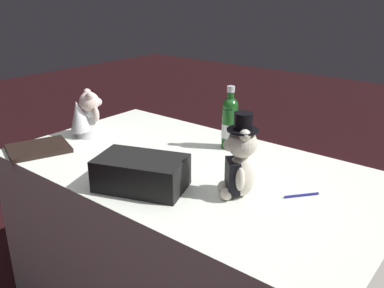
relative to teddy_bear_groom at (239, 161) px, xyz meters
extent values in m
cube|color=white|center=(0.29, -0.10, -0.53)|extent=(1.64, 0.92, 0.80)
ellipsoid|color=silver|center=(-0.01, 0.00, -0.06)|extent=(0.11, 0.10, 0.16)
cube|color=black|center=(0.02, 0.02, -0.06)|extent=(0.09, 0.09, 0.12)
sphere|color=silver|center=(-0.01, 0.00, 0.07)|extent=(0.11, 0.11, 0.11)
sphere|color=silver|center=(0.03, 0.03, 0.06)|extent=(0.04, 0.04, 0.04)
sphere|color=silver|center=(0.02, -0.03, 0.11)|extent=(0.04, 0.04, 0.04)
sphere|color=silver|center=(-0.03, 0.02, 0.11)|extent=(0.04, 0.04, 0.04)
ellipsoid|color=silver|center=(0.04, -0.04, -0.04)|extent=(0.03, 0.03, 0.09)
ellipsoid|color=silver|center=(-0.03, 0.04, -0.04)|extent=(0.03, 0.03, 0.09)
sphere|color=silver|center=(0.06, 0.01, -0.11)|extent=(0.04, 0.04, 0.04)
sphere|color=silver|center=(0.01, 0.05, -0.11)|extent=(0.04, 0.04, 0.04)
cylinder|color=black|center=(-0.01, 0.00, 0.12)|extent=(0.11, 0.11, 0.01)
cylinder|color=black|center=(-0.01, 0.00, 0.15)|extent=(0.07, 0.07, 0.06)
cone|color=white|center=(0.94, -0.08, -0.07)|extent=(0.16, 0.16, 0.13)
ellipsoid|color=white|center=(0.94, -0.08, -0.01)|extent=(0.07, 0.06, 0.06)
sphere|color=beige|center=(0.94, -0.08, 0.04)|extent=(0.10, 0.10, 0.10)
sphere|color=beige|center=(0.92, -0.12, 0.03)|extent=(0.04, 0.04, 0.04)
sphere|color=beige|center=(0.91, -0.07, 0.08)|extent=(0.04, 0.04, 0.04)
sphere|color=beige|center=(0.97, -0.10, 0.08)|extent=(0.04, 0.04, 0.04)
ellipsoid|color=beige|center=(0.89, -0.08, -0.02)|extent=(0.03, 0.03, 0.07)
ellipsoid|color=beige|center=(0.97, -0.12, -0.02)|extent=(0.03, 0.03, 0.07)
cone|color=white|center=(0.96, -0.03, -0.02)|extent=(0.17, 0.18, 0.16)
cylinder|color=#18511A|center=(0.30, -0.38, -0.04)|extent=(0.07, 0.07, 0.19)
sphere|color=#18511A|center=(0.30, -0.38, 0.07)|extent=(0.07, 0.07, 0.07)
cylinder|color=#18511A|center=(0.30, -0.38, 0.12)|extent=(0.03, 0.03, 0.08)
cylinder|color=silver|center=(0.30, -0.38, 0.15)|extent=(0.04, 0.04, 0.03)
cylinder|color=white|center=(0.30, -0.38, -0.05)|extent=(0.07, 0.07, 0.07)
cylinder|color=navy|center=(-0.18, -0.14, -0.13)|extent=(0.09, 0.11, 0.01)
cone|color=silver|center=(-0.14, -0.09, -0.13)|extent=(0.01, 0.02, 0.01)
cube|color=black|center=(0.32, 0.18, -0.07)|extent=(0.38, 0.30, 0.12)
cube|color=#B7B7BF|center=(0.28, 0.09, -0.07)|extent=(0.04, 0.02, 0.03)
cube|color=black|center=(0.96, 0.21, -0.13)|extent=(0.30, 0.32, 0.02)
camera|label=1|loc=(-0.71, 1.15, 0.58)|focal=38.78mm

